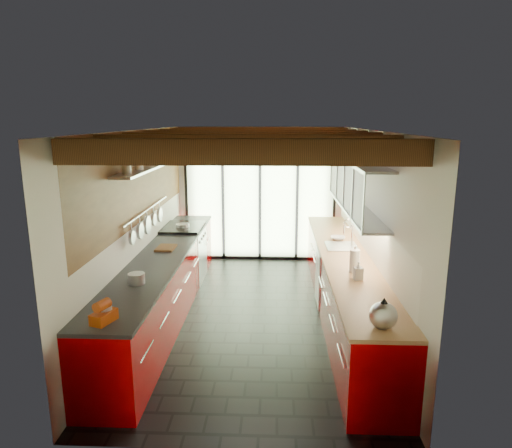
# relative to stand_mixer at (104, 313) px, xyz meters

# --- Properties ---
(ground) EXTENTS (5.50, 5.50, 0.00)m
(ground) POSITION_rel_stand_mixer_xyz_m (1.27, 2.24, -1.01)
(ground) COLOR black
(ground) RESTS_ON ground
(room_shell) EXTENTS (5.50, 5.50, 5.50)m
(room_shell) POSITION_rel_stand_mixer_xyz_m (1.27, 2.24, 0.65)
(room_shell) COLOR silver
(room_shell) RESTS_ON ground
(ceiling_beams) EXTENTS (3.14, 5.06, 4.90)m
(ceiling_beams) POSITION_rel_stand_mixer_xyz_m (1.27, 2.62, 1.45)
(ceiling_beams) COLOR #593316
(ceiling_beams) RESTS_ON ground
(glass_door) EXTENTS (2.95, 0.10, 2.90)m
(glass_door) POSITION_rel_stand_mixer_xyz_m (1.27, 4.94, 0.65)
(glass_door) COLOR #C6EAAD
(glass_door) RESTS_ON ground
(left_counter) EXTENTS (0.68, 5.00, 0.92)m
(left_counter) POSITION_rel_stand_mixer_xyz_m (-0.00, 2.24, -0.55)
(left_counter) COLOR #A30001
(left_counter) RESTS_ON ground
(range_stove) EXTENTS (0.66, 0.90, 0.97)m
(range_stove) POSITION_rel_stand_mixer_xyz_m (-0.00, 3.69, -0.54)
(range_stove) COLOR silver
(range_stove) RESTS_ON ground
(right_counter) EXTENTS (0.68, 5.00, 0.92)m
(right_counter) POSITION_rel_stand_mixer_xyz_m (2.54, 2.24, -0.55)
(right_counter) COLOR #A30001
(right_counter) RESTS_ON ground
(sink_assembly) EXTENTS (0.45, 0.52, 0.43)m
(sink_assembly) POSITION_rel_stand_mixer_xyz_m (2.56, 2.64, -0.05)
(sink_assembly) COLOR silver
(sink_assembly) RESTS_ON right_counter
(upper_cabinets_right) EXTENTS (0.34, 3.00, 3.00)m
(upper_cabinets_right) POSITION_rel_stand_mixer_xyz_m (2.70, 2.54, 0.84)
(upper_cabinets_right) COLOR silver
(upper_cabinets_right) RESTS_ON ground
(left_wall_fixtures) EXTENTS (0.28, 2.60, 0.96)m
(left_wall_fixtures) POSITION_rel_stand_mixer_xyz_m (-0.20, 2.43, 0.84)
(left_wall_fixtures) COLOR silver
(left_wall_fixtures) RESTS_ON ground
(stand_mixer) EXTENTS (0.21, 0.28, 0.22)m
(stand_mixer) POSITION_rel_stand_mixer_xyz_m (0.00, 0.00, 0.00)
(stand_mixer) COLOR #B9410E
(stand_mixer) RESTS_ON left_counter
(pot_large) EXTENTS (0.25, 0.25, 0.12)m
(pot_large) POSITION_rel_stand_mixer_xyz_m (0.00, 1.01, -0.03)
(pot_large) COLOR silver
(pot_large) RESTS_ON left_counter
(pot_small) EXTENTS (0.30, 0.30, 0.09)m
(pot_small) POSITION_rel_stand_mixer_xyz_m (0.00, 3.64, -0.04)
(pot_small) COLOR silver
(pot_small) RESTS_ON left_counter
(cutting_board) EXTENTS (0.26, 0.36, 0.03)m
(cutting_board) POSITION_rel_stand_mixer_xyz_m (0.00, 2.42, -0.07)
(cutting_board) COLOR brown
(cutting_board) RESTS_ON left_counter
(kettle) EXTENTS (0.30, 0.34, 0.30)m
(kettle) POSITION_rel_stand_mixer_xyz_m (2.54, -0.01, 0.04)
(kettle) COLOR silver
(kettle) RESTS_ON right_counter
(paper_towel) EXTENTS (0.13, 0.13, 0.33)m
(paper_towel) POSITION_rel_stand_mixer_xyz_m (2.54, 1.52, 0.05)
(paper_towel) COLOR white
(paper_towel) RESTS_ON right_counter
(soap_bottle) EXTENTS (0.11, 0.12, 0.22)m
(soap_bottle) POSITION_rel_stand_mixer_xyz_m (2.54, 1.25, 0.02)
(soap_bottle) COLOR silver
(soap_bottle) RESTS_ON right_counter
(bowl) EXTENTS (0.24, 0.24, 0.06)m
(bowl) POSITION_rel_stand_mixer_xyz_m (2.54, 3.03, -0.06)
(bowl) COLOR silver
(bowl) RESTS_ON right_counter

